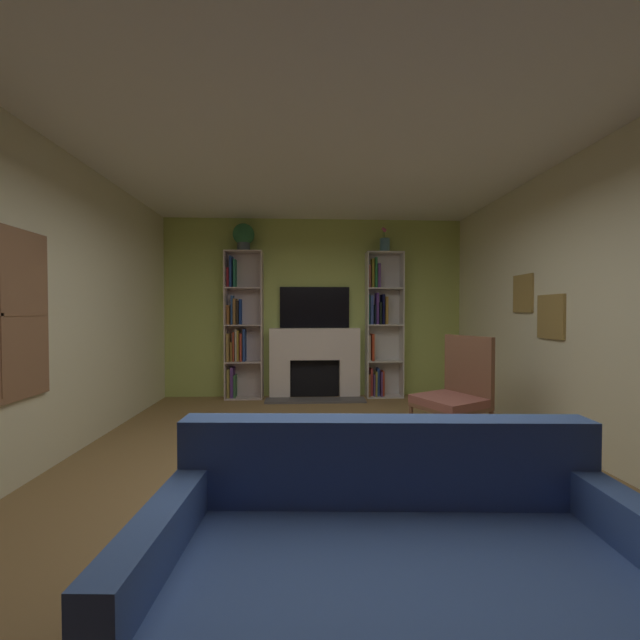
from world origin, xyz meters
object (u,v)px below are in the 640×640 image
bookshelf_right (380,326)px  vase_with_flowers (385,245)px  potted_plant (244,236)px  couch (399,583)px  coffee_table (363,470)px  armchair (457,391)px  tv (315,308)px  fireplace (315,361)px  bookshelf_left (240,329)px

bookshelf_right → vase_with_flowers: bearing=-40.0°
potted_plant → couch: bearing=-73.4°
couch → coffee_table: couch is taller
armchair → tv: bearing=123.2°
tv → vase_with_flowers: bearing=-6.2°
potted_plant → couch: 5.04m
couch → armchair: (1.22, 2.31, 0.25)m
fireplace → couch: size_ratio=0.75×
fireplace → tv: (0.00, 0.09, 0.84)m
bookshelf_left → armchair: bearing=-38.9°
potted_plant → fireplace: bearing=1.7°
bookshelf_right → couch: (-0.85, -4.38, -0.85)m
tv → armchair: bearing=-56.8°
bookshelf_left → potted_plant: bearing=-38.4°
fireplace → potted_plant: (-1.10, -0.03, 1.95)m
bookshelf_right → vase_with_flowers: 1.29m
fireplace → armchair: 2.49m
bookshelf_right → coffee_table: 3.71m
potted_plant → armchair: (2.50, -2.02, -2.00)m
bookshelf_right → potted_plant: size_ratio=5.44×
vase_with_flowers → bookshelf_right: bearing=140.0°
armchair → potted_plant: bearing=141.1°
bookshelf_right → vase_with_flowers: size_ratio=5.90×
fireplace → armchair: bearing=-55.7°
tv → potted_plant: potted_plant is taller
vase_with_flowers → coffee_table: bearing=-104.8°
bookshelf_left → couch: 4.66m
potted_plant → couch: size_ratio=0.21×
tv → fireplace: bearing=-90.0°
vase_with_flowers → coffee_table: 4.14m
tv → bookshelf_right: 1.08m
bookshelf_right → couch: size_ratio=1.14×
tv → bookshelf_left: 1.22m
bookshelf_left → coffee_table: size_ratio=3.09×
tv → bookshelf_right: size_ratio=0.48×
potted_plant → vase_with_flowers: potted_plant is taller
fireplace → vase_with_flowers: 2.14m
vase_with_flowers → fireplace: bearing=178.3°
bookshelf_right → armchair: bookshelf_right is taller
couch → coffee_table: 0.85m
vase_with_flowers → armchair: vase_with_flowers is taller
tv → couch: size_ratio=0.55×
fireplace → couch: bearing=-87.5°
armchair → coffee_table: bearing=-129.9°
vase_with_flowers → coffee_table: vase_with_flowers is taller
vase_with_flowers → armchair: 2.78m
tv → vase_with_flowers: size_ratio=2.84×
tv → bookshelf_left: bearing=-176.7°
bookshelf_right → coffee_table: bookshelf_right is taller
bookshelf_left → armchair: bookshelf_left is taller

